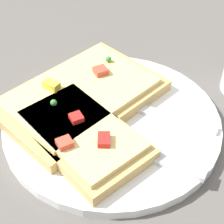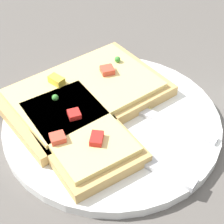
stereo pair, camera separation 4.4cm
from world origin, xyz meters
name	(u,v)px [view 2 (the right image)]	position (x,y,z in m)	size (l,w,h in m)	color
ground_plane	(112,125)	(0.00, 0.00, 0.00)	(4.00, 4.00, 0.00)	#56514C
plate	(112,122)	(0.00, 0.00, 0.01)	(0.26, 0.26, 0.01)	white
fork	(131,107)	(0.01, 0.03, 0.01)	(0.20, 0.03, 0.01)	silver
knife	(126,150)	(0.04, -0.04, 0.01)	(0.20, 0.03, 0.01)	silver
pizza_slice_main	(84,93)	(-0.05, 0.01, 0.02)	(0.19, 0.23, 0.03)	tan
pizza_slice_corner	(78,131)	(-0.02, -0.05, 0.02)	(0.18, 0.15, 0.03)	tan
crumb_scatter	(88,89)	(-0.05, 0.03, 0.02)	(0.11, 0.05, 0.01)	tan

